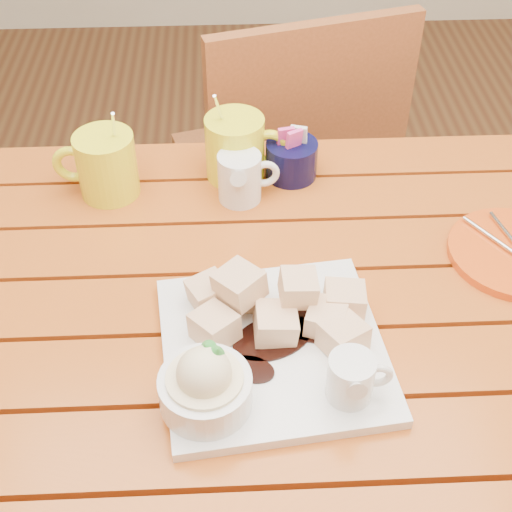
{
  "coord_description": "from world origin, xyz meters",
  "views": [
    {
      "loc": [
        -0.04,
        -0.69,
        1.47
      ],
      "look_at": [
        -0.01,
        0.02,
        0.82
      ],
      "focal_mm": 50.0,
      "sensor_mm": 36.0,
      "label": 1
    }
  ],
  "objects_px": {
    "table": "(261,350)",
    "chair_far": "(289,168)",
    "coffee_mug_left": "(105,164)",
    "coffee_mug_right": "(237,147)",
    "dessert_plate": "(260,349)"
  },
  "relations": [
    {
      "from": "coffee_mug_left",
      "to": "coffee_mug_right",
      "type": "height_order",
      "value": "coffee_mug_right"
    },
    {
      "from": "dessert_plate",
      "to": "coffee_mug_right",
      "type": "distance_m",
      "value": 0.41
    },
    {
      "from": "chair_far",
      "to": "coffee_mug_left",
      "type": "bearing_deg",
      "value": 33.86
    },
    {
      "from": "dessert_plate",
      "to": "chair_far",
      "type": "distance_m",
      "value": 0.82
    },
    {
      "from": "coffee_mug_right",
      "to": "dessert_plate",
      "type": "bearing_deg",
      "value": -85.09
    },
    {
      "from": "table",
      "to": "chair_far",
      "type": "bearing_deg",
      "value": 81.29
    },
    {
      "from": "table",
      "to": "chair_far",
      "type": "xyz_separation_m",
      "value": [
        0.1,
        0.65,
        -0.14
      ]
    },
    {
      "from": "table",
      "to": "coffee_mug_left",
      "type": "bearing_deg",
      "value": 132.52
    },
    {
      "from": "coffee_mug_right",
      "to": "chair_far",
      "type": "height_order",
      "value": "coffee_mug_right"
    },
    {
      "from": "dessert_plate",
      "to": "chair_far",
      "type": "bearing_deg",
      "value": 82.07
    },
    {
      "from": "table",
      "to": "dessert_plate",
      "type": "relative_size",
      "value": 3.83
    },
    {
      "from": "chair_far",
      "to": "table",
      "type": "bearing_deg",
      "value": 66.11
    },
    {
      "from": "coffee_mug_left",
      "to": "chair_far",
      "type": "bearing_deg",
      "value": 54.1
    },
    {
      "from": "coffee_mug_right",
      "to": "chair_far",
      "type": "distance_m",
      "value": 0.48
    },
    {
      "from": "dessert_plate",
      "to": "coffee_mug_left",
      "type": "bearing_deg",
      "value": 121.69
    }
  ]
}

